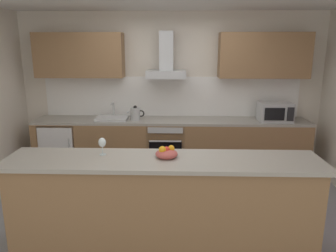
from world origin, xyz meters
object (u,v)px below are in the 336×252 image
at_px(microwave, 275,112).
at_px(fruit_bowl, 167,153).
at_px(range_hood, 166,63).
at_px(kettle, 135,114).
at_px(oven, 166,146).
at_px(wine_glass, 102,143).
at_px(refrigerator, 63,147).
at_px(sink, 112,118).

height_order(microwave, fruit_bowl, microwave).
height_order(microwave, range_hood, range_hood).
bearing_deg(fruit_bowl, kettle, 106.04).
xyz_separation_m(oven, wine_glass, (-0.56, -1.96, 0.64)).
xyz_separation_m(refrigerator, range_hood, (1.72, 0.13, 1.36)).
bearing_deg(wine_glass, range_hood, 74.89).
bearing_deg(range_hood, fruit_bowl, -87.79).
relative_size(range_hood, fruit_bowl, 3.27).
distance_m(microwave, wine_glass, 2.99).
distance_m(kettle, wine_glass, 1.93).
height_order(range_hood, wine_glass, range_hood).
bearing_deg(sink, range_hood, 7.75).
bearing_deg(microwave, refrigerator, 179.58).
relative_size(range_hood, wine_glass, 4.05).
relative_size(refrigerator, sink, 1.70).
bearing_deg(refrigerator, wine_glass, -59.43).
bearing_deg(oven, range_hood, 90.00).
relative_size(oven, fruit_bowl, 3.64).
bearing_deg(sink, microwave, -0.86).
bearing_deg(sink, kettle, -6.66).
height_order(refrigerator, sink, sink).
distance_m(sink, kettle, 0.39).
bearing_deg(range_hood, refrigerator, -175.60).
xyz_separation_m(kettle, range_hood, (0.49, 0.16, 0.78)).
bearing_deg(fruit_bowl, refrigerator, 131.84).
distance_m(oven, wine_glass, 2.14).
distance_m(refrigerator, range_hood, 2.20).
height_order(kettle, fruit_bowl, kettle).
relative_size(wine_glass, fruit_bowl, 0.81).
bearing_deg(oven, microwave, -0.93).
bearing_deg(fruit_bowl, wine_glass, 175.00).
bearing_deg(refrigerator, oven, 0.09).
bearing_deg(wine_glass, oven, 73.94).
xyz_separation_m(oven, range_hood, (-0.00, 0.13, 1.33)).
height_order(oven, microwave, microwave).
height_order(oven, refrigerator, oven).
height_order(kettle, wine_glass, wine_glass).
distance_m(refrigerator, fruit_bowl, 2.77).
height_order(microwave, wine_glass, microwave).
xyz_separation_m(microwave, range_hood, (-1.72, 0.16, 0.74)).
relative_size(refrigerator, wine_glass, 4.78).
height_order(oven, range_hood, range_hood).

